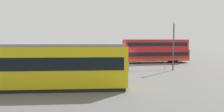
# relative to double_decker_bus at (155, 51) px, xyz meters

# --- Properties ---
(ground_plane) EXTENTS (160.00, 160.00, 0.00)m
(ground_plane) POSITION_rel_double_decker_bus_xyz_m (5.13, 2.61, -1.98)
(ground_plane) COLOR slate
(double_decker_bus) EXTENTS (11.03, 2.59, 3.86)m
(double_decker_bus) POSITION_rel_double_decker_bus_xyz_m (0.00, 0.00, 0.00)
(double_decker_bus) COLOR red
(double_decker_bus) RESTS_ON ground
(tram_yellow) EXTENTS (15.04, 4.52, 3.32)m
(tram_yellow) POSITION_rel_double_decker_bus_xyz_m (16.78, 14.70, -0.26)
(tram_yellow) COLOR yellow
(tram_yellow) RESTS_ON ground
(pedestrian_near_railing) EXTENTS (0.37, 0.37, 1.75)m
(pedestrian_near_railing) POSITION_rel_double_decker_bus_xyz_m (10.23, 8.02, -0.97)
(pedestrian_near_railing) COLOR black
(pedestrian_near_railing) RESTS_ON ground
(pedestrian_railing) EXTENTS (9.69, 0.69, 1.08)m
(pedestrian_railing) POSITION_rel_double_decker_bus_xyz_m (6.89, 7.87, -1.23)
(pedestrian_railing) COLOR gray
(pedestrian_railing) RESTS_ON ground
(info_sign) EXTENTS (1.01, 0.15, 2.34)m
(info_sign) POSITION_rel_double_decker_bus_xyz_m (11.84, 7.31, -0.37)
(info_sign) COLOR slate
(info_sign) RESTS_ON ground
(street_lamp) EXTENTS (0.36, 0.36, 5.91)m
(street_lamp) POSITION_rel_double_decker_bus_xyz_m (1.50, 8.48, 1.53)
(street_lamp) COLOR #4C4C51
(street_lamp) RESTS_ON ground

